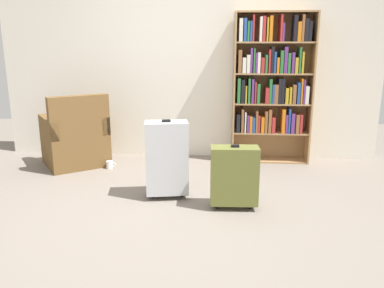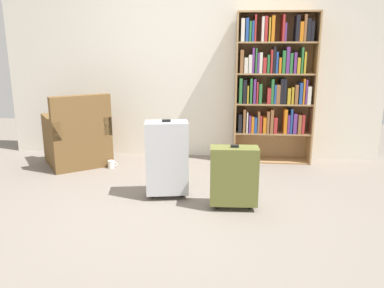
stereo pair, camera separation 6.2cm
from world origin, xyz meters
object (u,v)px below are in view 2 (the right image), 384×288
Objects in this scene: suitcase_silver at (167,158)px; suitcase_olive at (234,176)px; bookshelf at (273,83)px; armchair at (78,140)px; mug at (111,164)px.

suitcase_olive is (0.65, -0.22, -0.09)m from suitcase_silver.
armchair is at bearing -171.42° from bookshelf.
armchair is at bearing 142.38° from suitcase_silver.
bookshelf is at bearing 14.21° from mug.
bookshelf is 2.54m from armchair.
suitcase_olive is (1.47, -1.08, 0.27)m from mug.
suitcase_silver reaches higher than mug.
armchair is (-2.42, -0.37, -0.70)m from bookshelf.
bookshelf reaches higher than mug.
suitcase_olive is at bearing -18.71° from suitcase_silver.
suitcase_olive is (-0.49, -1.57, -0.70)m from bookshelf.
suitcase_silver is (-1.14, -1.35, -0.61)m from bookshelf.
suitcase_olive is (1.93, -1.21, -0.00)m from armchair.
suitcase_silver is (0.83, -0.86, 0.36)m from mug.
suitcase_olive is at bearing -36.15° from mug.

